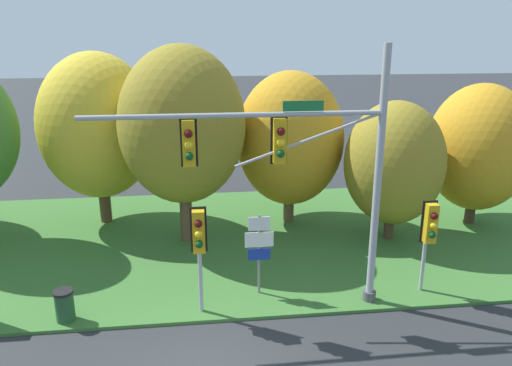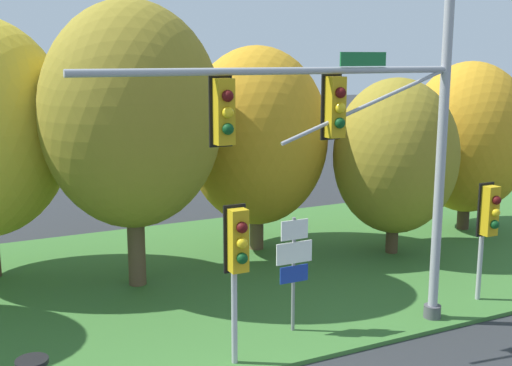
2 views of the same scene
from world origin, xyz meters
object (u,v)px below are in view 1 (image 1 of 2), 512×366
(pedestrian_signal_further_along, at_px, (430,228))
(route_sign_post, at_px, (259,245))
(tree_mid_verge, at_px, (182,126))
(tree_right_far, at_px, (394,163))
(pedestrian_signal_near_kerb, at_px, (199,238))
(tree_furthest_back, at_px, (479,148))
(tree_tall_centre, at_px, (290,139))
(traffic_signal_mast, at_px, (302,161))
(trash_bin, at_px, (65,305))
(tree_behind_signpost, at_px, (98,126))

(pedestrian_signal_further_along, bearing_deg, route_sign_post, 173.53)
(tree_mid_verge, relative_size, tree_right_far, 1.38)
(pedestrian_signal_near_kerb, bearing_deg, tree_right_far, 32.43)
(pedestrian_signal_near_kerb, xyz_separation_m, tree_right_far, (7.44, 4.73, 0.66))
(route_sign_post, relative_size, tree_furthest_back, 0.44)
(pedestrian_signal_near_kerb, xyz_separation_m, tree_tall_centre, (3.83, 6.95, 1.22))
(pedestrian_signal_near_kerb, relative_size, tree_mid_verge, 0.44)
(traffic_signal_mast, distance_m, pedestrian_signal_near_kerb, 3.54)
(route_sign_post, relative_size, tree_tall_centre, 0.41)
(traffic_signal_mast, height_order, route_sign_post, traffic_signal_mast)
(traffic_signal_mast, bearing_deg, route_sign_post, 142.79)
(pedestrian_signal_near_kerb, distance_m, trash_bin, 4.28)
(pedestrian_signal_near_kerb, relative_size, tree_furthest_back, 0.55)
(route_sign_post, bearing_deg, traffic_signal_mast, -37.21)
(route_sign_post, height_order, tree_behind_signpost, tree_behind_signpost)
(trash_bin, bearing_deg, tree_mid_verge, 57.87)
(trash_bin, bearing_deg, tree_right_far, 22.25)
(pedestrian_signal_further_along, height_order, trash_bin, pedestrian_signal_further_along)
(traffic_signal_mast, height_order, tree_mid_verge, traffic_signal_mast)
(traffic_signal_mast, bearing_deg, pedestrian_signal_near_kerb, -176.46)
(pedestrian_signal_near_kerb, bearing_deg, pedestrian_signal_further_along, 3.39)
(pedestrian_signal_further_along, height_order, route_sign_post, pedestrian_signal_further_along)
(trash_bin, bearing_deg, pedestrian_signal_further_along, 1.56)
(tree_tall_centre, height_order, tree_right_far, tree_tall_centre)
(traffic_signal_mast, xyz_separation_m, tree_mid_verge, (-3.36, 5.26, 0.09))
(tree_mid_verge, distance_m, tree_furthest_back, 12.05)
(pedestrian_signal_further_along, distance_m, tree_right_far, 4.44)
(trash_bin, bearing_deg, tree_furthest_back, 20.63)
(tree_tall_centre, height_order, tree_furthest_back, tree_tall_centre)
(traffic_signal_mast, relative_size, trash_bin, 8.92)
(tree_furthest_back, bearing_deg, tree_mid_verge, -177.86)
(route_sign_post, xyz_separation_m, tree_tall_centre, (2.02, 5.96, 1.96))
(tree_behind_signpost, xyz_separation_m, tree_furthest_back, (15.44, -1.94, -0.87))
(traffic_signal_mast, height_order, tree_behind_signpost, traffic_signal_mast)
(traffic_signal_mast, bearing_deg, tree_tall_centre, 81.99)
(tree_furthest_back, bearing_deg, tree_behind_signpost, 172.86)
(traffic_signal_mast, height_order, trash_bin, traffic_signal_mast)
(tree_mid_verge, height_order, tree_furthest_back, tree_mid_verge)
(pedestrian_signal_near_kerb, distance_m, route_sign_post, 2.19)
(tree_right_far, height_order, trash_bin, tree_right_far)
(traffic_signal_mast, bearing_deg, trash_bin, -179.49)
(pedestrian_signal_near_kerb, xyz_separation_m, pedestrian_signal_further_along, (6.92, 0.41, -0.21))
(traffic_signal_mast, height_order, tree_furthest_back, traffic_signal_mast)
(tree_furthest_back, height_order, trash_bin, tree_furthest_back)
(route_sign_post, bearing_deg, pedestrian_signal_near_kerb, -151.29)
(route_sign_post, relative_size, trash_bin, 2.79)
(trash_bin, bearing_deg, tree_behind_signpost, 90.92)
(tree_tall_centre, height_order, trash_bin, tree_tall_centre)
(pedestrian_signal_further_along, xyz_separation_m, route_sign_post, (-5.11, 0.58, -0.53))
(pedestrian_signal_near_kerb, xyz_separation_m, tree_furthest_back, (11.49, 5.89, 0.88))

